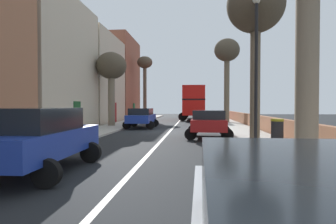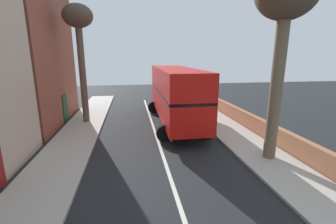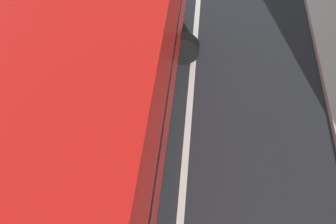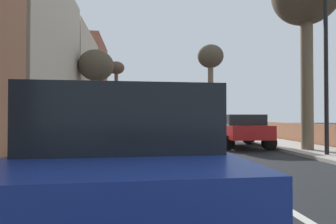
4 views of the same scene
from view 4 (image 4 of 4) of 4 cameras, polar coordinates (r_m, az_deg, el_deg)
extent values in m
plane|color=black|center=(15.92, 1.85, -6.20)|extent=(84.00, 84.00, 0.00)
cube|color=silver|center=(15.92, 1.85, -6.19)|extent=(0.16, 54.00, 0.01)
cube|color=#B2ADA3|center=(15.94, -15.94, -5.94)|extent=(2.60, 60.00, 0.12)
cube|color=#B2ADA3|center=(17.34, 18.15, -5.52)|extent=(2.60, 60.00, 0.12)
cube|color=beige|center=(17.13, -28.03, 9.97)|extent=(4.00, 9.22, 9.34)
cube|color=#194C23|center=(16.21, -21.42, -2.33)|extent=(0.08, 1.10, 2.10)
cube|color=beige|center=(26.19, -20.35, 5.83)|extent=(4.00, 9.22, 9.04)
cube|color=maroon|center=(25.61, -15.97, -1.82)|extent=(0.08, 1.10, 2.10)
cube|color=brown|center=(35.64, -16.70, 5.56)|extent=(4.00, 9.22, 10.93)
cube|color=#194C23|center=(35.12, -13.46, -1.57)|extent=(0.08, 1.10, 2.10)
cube|color=#9E6647|center=(18.01, 22.63, -3.79)|extent=(0.36, 54.00, 1.08)
cube|color=red|center=(33.24, 0.28, -0.78)|extent=(2.62, 10.59, 1.70)
cube|color=black|center=(33.25, 0.28, 0.83)|extent=(2.64, 10.48, 0.16)
cube|color=red|center=(33.29, 0.28, 2.25)|extent=(2.62, 10.59, 1.50)
cube|color=black|center=(38.47, -0.60, -0.67)|extent=(2.20, 0.08, 1.19)
cylinder|color=black|center=(36.71, -2.34, -2.43)|extent=(1.00, 0.31, 1.00)
cylinder|color=black|center=(36.97, 1.63, -2.42)|extent=(1.00, 0.31, 1.00)
cylinder|color=black|center=(29.55, -1.41, -2.79)|extent=(1.00, 0.31, 1.00)
cylinder|color=black|center=(29.87, 3.49, -2.77)|extent=(1.00, 0.31, 1.00)
cube|color=#AD1919|center=(13.32, 14.74, -3.86)|extent=(2.02, 4.03, 0.59)
cube|color=black|center=(13.11, 15.01, -1.58)|extent=(1.79, 2.25, 0.47)
cylinder|color=black|center=(14.26, 9.59, -5.51)|extent=(0.65, 0.25, 0.64)
cylinder|color=black|center=(14.81, 16.67, -5.32)|extent=(0.65, 0.25, 0.64)
cylinder|color=black|center=(11.91, 12.36, -6.42)|extent=(0.65, 0.25, 0.64)
cylinder|color=black|center=(12.56, 20.62, -6.09)|extent=(0.65, 0.25, 0.64)
cube|color=#1E389E|center=(3.68, -8.81, -11.12)|extent=(1.91, 4.60, 0.66)
cube|color=black|center=(3.39, -8.86, -1.27)|extent=(1.73, 2.54, 0.60)
cylinder|color=black|center=(5.26, -19.10, -13.44)|extent=(0.64, 0.23, 0.64)
cylinder|color=black|center=(5.24, 2.08, -13.54)|extent=(0.64, 0.23, 0.64)
cube|color=#1E389E|center=(18.95, -7.15, -3.00)|extent=(1.76, 4.34, 0.59)
cube|color=black|center=(18.72, -7.15, -1.34)|extent=(1.61, 2.39, 0.51)
cylinder|color=black|center=(20.34, -9.67, -4.14)|extent=(0.64, 0.22, 0.64)
cylinder|color=black|center=(20.33, -4.60, -4.15)|extent=(0.64, 0.22, 0.64)
cylinder|color=black|center=(17.66, -10.09, -4.63)|extent=(0.64, 0.22, 0.64)
cylinder|color=black|center=(17.65, -4.25, -4.64)|extent=(0.64, 0.22, 0.64)
cylinder|color=brown|center=(34.37, -10.90, 2.72)|extent=(0.46, 0.46, 7.03)
ellipsoid|color=#4C4233|center=(34.84, -10.88, 9.17)|extent=(2.04, 2.04, 1.59)
cylinder|color=brown|center=(27.32, 9.00, 3.46)|extent=(0.55, 0.55, 6.86)
ellipsoid|color=#4C4233|center=(27.90, 8.98, 11.57)|extent=(2.59, 2.59, 2.32)
cylinder|color=#7A6B56|center=(20.24, -14.99, 1.74)|extent=(0.58, 0.58, 4.55)
ellipsoid|color=#4C4233|center=(20.55, -14.96, 9.50)|extent=(2.54, 2.54, 2.27)
cylinder|color=brown|center=(12.47, 27.31, 6.58)|extent=(0.47, 0.47, 5.90)
cylinder|color=black|center=(11.14, 30.45, 7.75)|extent=(0.14, 0.14, 6.00)
camera|label=1|loc=(5.53, 126.18, 4.13)|focal=30.75mm
camera|label=2|loc=(17.15, -3.63, 10.56)|focal=24.58mm
camera|label=3|loc=(34.55, -2.44, 6.24)|focal=26.77mm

